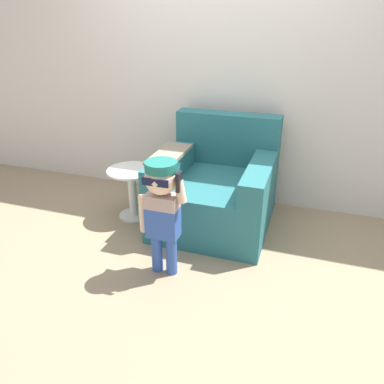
% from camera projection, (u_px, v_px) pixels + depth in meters
% --- Properties ---
extents(ground_plane, '(10.00, 10.00, 0.00)m').
position_uv_depth(ground_plane, '(196.00, 225.00, 3.38)').
color(ground_plane, '#998466').
extents(wall_back, '(10.00, 0.05, 2.60)m').
position_uv_depth(wall_back, '(220.00, 65.00, 3.40)').
color(wall_back, silver).
rests_on(wall_back, ground_plane).
extents(armchair, '(0.97, 1.01, 0.92)m').
position_uv_depth(armchair, '(216.00, 189.00, 3.30)').
color(armchair, '#286B70').
rests_on(armchair, ground_plane).
extents(person_child, '(0.35, 0.26, 0.86)m').
position_uv_depth(person_child, '(162.00, 201.00, 2.52)').
color(person_child, '#3356AD').
rests_on(person_child, ground_plane).
extents(side_table, '(0.43, 0.43, 0.47)m').
position_uv_depth(side_table, '(132.00, 188.00, 3.40)').
color(side_table, white).
rests_on(side_table, ground_plane).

